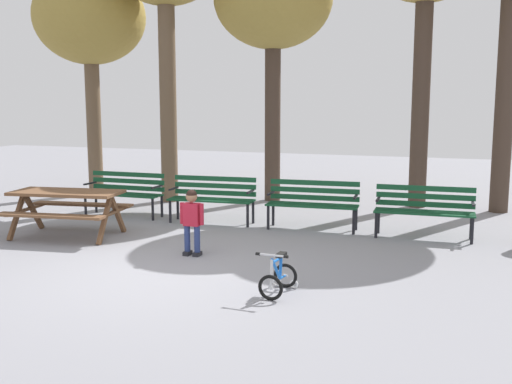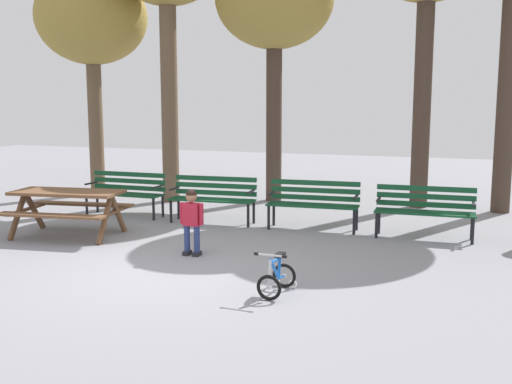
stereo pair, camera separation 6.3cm
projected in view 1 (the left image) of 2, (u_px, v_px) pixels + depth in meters
The scene contains 10 objects.
ground at pixel (156, 272), 8.02m from camera, with size 36.00×36.00×0.00m, color gray.
picnic_table at pixel (67, 201), 10.06m from camera, with size 1.98×1.59×0.79m.
park_bench_far_left at pixel (125, 190), 11.88m from camera, with size 1.60×0.46×0.85m.
park_bench_left at pixel (213, 195), 11.23m from camera, with size 1.63×0.57×0.85m.
park_bench_right at pixel (313, 200), 10.65m from camera, with size 1.63×0.56×0.85m.
park_bench_far_right at pixel (424, 207), 9.97m from camera, with size 1.62×0.52×0.85m.
child_standing at pixel (192, 217), 8.80m from camera, with size 0.37×0.17×0.98m.
kids_bicycle at pixel (278, 277), 7.10m from camera, with size 0.39×0.57×0.54m.
tree_far_left at pixel (90, 20), 14.14m from camera, with size 2.60×2.60×5.29m.
tree_center at pixel (273, 1), 13.14m from camera, with size 2.60×2.60×5.56m.
Camera 1 is at (3.85, -6.88, 2.26)m, focal length 42.47 mm.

